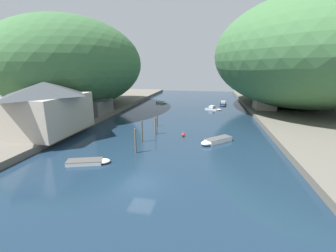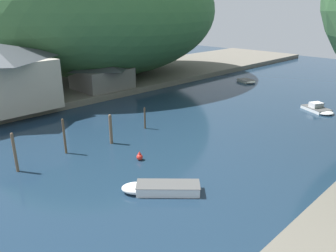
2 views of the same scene
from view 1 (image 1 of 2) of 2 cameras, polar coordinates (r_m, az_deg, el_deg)
The scene contains 19 objects.
water_surface at distance 51.43m, azimuth 3.15°, elevation 1.72°, with size 130.00×130.00×0.00m, color #192D42.
left_bank at distance 61.38m, azimuth -23.55°, elevation 3.08°, with size 22.00×120.00×0.93m.
right_bank at distance 55.18m, azimuth 33.10°, elevation 0.72°, with size 22.00×120.00×0.93m.
hillside_left at distance 65.82m, azimuth -22.59°, elevation 14.39°, with size 33.12×46.37×23.00m.
hillside_right at distance 71.16m, azimuth 30.19°, elevation 15.40°, with size 43.52×60.93×27.69m.
waterfront_building at distance 42.25m, azimuth -28.42°, elevation 4.36°, with size 10.25×13.77×8.33m.
boathouse_shed at distance 56.08m, azimuth -18.75°, elevation 5.54°, with size 7.60×8.69×4.69m.
right_bank_cottage at distance 64.08m, azimuth 23.38°, elevation 6.43°, with size 5.30×6.55×5.27m.
boat_cabin_cruiser at distance 64.34m, azimuth 11.50°, elevation 4.37°, with size 4.88×3.82×1.11m.
boat_red_skiff at distance 35.91m, azimuth 11.85°, elevation -3.72°, with size 5.28×5.27×0.73m.
boat_far_upstream at distance 74.73m, azimuth -1.54°, elevation 5.98°, with size 3.95×3.06×0.48m.
boat_yellow_tender at distance 72.91m, azimuth 13.81°, elevation 5.44°, with size 2.16×5.76×1.20m.
boat_white_cruiser at distance 29.52m, azimuth -19.21°, elevation -8.55°, with size 5.40×3.05×0.53m.
mooring_post_nearest at distance 31.12m, azimuth -8.26°, elevation -3.69°, with size 0.25×0.25×3.52m.
mooring_post_second at distance 35.59m, azimuth -6.60°, elevation -1.32°, with size 0.22×0.22×3.49m.
mooring_post_middle at distance 39.55m, azimuth -3.23°, elevation 0.12°, with size 0.32×0.32×3.14m.
mooring_post_fourth at distance 44.86m, azimuth -2.76°, elevation 1.48°, with size 0.20×0.20×2.54m.
channel_buoy_near at distance 38.60m, azimuth 3.91°, elevation -2.16°, with size 0.58×0.58×0.88m.
person_on_quay at distance 42.29m, azimuth -25.19°, elevation 0.15°, with size 0.34×0.43×1.69m.
Camera 1 is at (6.50, -19.71, 11.47)m, focal length 24.00 mm.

